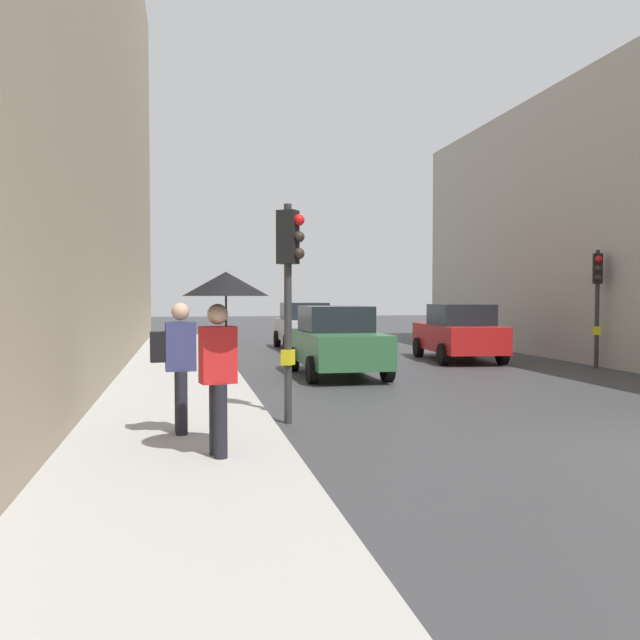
{
  "coord_description": "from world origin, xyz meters",
  "views": [
    {
      "loc": [
        -6.45,
        -7.42,
        2.02
      ],
      "look_at": [
        -2.57,
        11.97,
        1.32
      ],
      "focal_mm": 38.2,
      "sensor_mm": 36.0,
      "label": 1
    }
  ],
  "objects_px": {
    "pedestrian_with_grey_backpack": "(177,360)",
    "car_silver_hatchback": "(305,326)",
    "car_green_estate": "(337,341)",
    "traffic_light_near_right": "(289,272)",
    "pedestrian_with_umbrella": "(223,311)",
    "car_red_sedan": "(459,333)",
    "traffic_light_mid_street": "(597,287)"
  },
  "relations": [
    {
      "from": "car_green_estate",
      "to": "pedestrian_with_grey_backpack",
      "type": "xyz_separation_m",
      "value": [
        -3.88,
        -7.4,
        0.29
      ]
    },
    {
      "from": "car_silver_hatchback",
      "to": "pedestrian_with_grey_backpack",
      "type": "relative_size",
      "value": 2.38
    },
    {
      "from": "traffic_light_mid_street",
      "to": "pedestrian_with_grey_backpack",
      "type": "height_order",
      "value": "traffic_light_mid_street"
    },
    {
      "from": "traffic_light_near_right",
      "to": "pedestrian_with_grey_backpack",
      "type": "distance_m",
      "value": 2.47
    },
    {
      "from": "pedestrian_with_umbrella",
      "to": "pedestrian_with_grey_backpack",
      "type": "relative_size",
      "value": 1.21
    },
    {
      "from": "car_green_estate",
      "to": "car_silver_hatchback",
      "type": "distance_m",
      "value": 8.8
    },
    {
      "from": "traffic_light_near_right",
      "to": "traffic_light_mid_street",
      "type": "bearing_deg",
      "value": 33.7
    },
    {
      "from": "traffic_light_mid_street",
      "to": "car_silver_hatchback",
      "type": "distance_m",
      "value": 10.92
    },
    {
      "from": "pedestrian_with_grey_backpack",
      "to": "car_red_sedan",
      "type": "bearing_deg",
      "value": 51.2
    },
    {
      "from": "traffic_light_near_right",
      "to": "car_silver_hatchback",
      "type": "height_order",
      "value": "traffic_light_near_right"
    },
    {
      "from": "car_green_estate",
      "to": "car_silver_hatchback",
      "type": "relative_size",
      "value": 1.0
    },
    {
      "from": "car_green_estate",
      "to": "pedestrian_with_umbrella",
      "type": "distance_m",
      "value": 9.47
    },
    {
      "from": "pedestrian_with_grey_backpack",
      "to": "traffic_light_near_right",
      "type": "bearing_deg",
      "value": 36.39
    },
    {
      "from": "traffic_light_near_right",
      "to": "car_silver_hatchback",
      "type": "bearing_deg",
      "value": 79.01
    },
    {
      "from": "car_red_sedan",
      "to": "car_silver_hatchback",
      "type": "height_order",
      "value": "same"
    },
    {
      "from": "pedestrian_with_grey_backpack",
      "to": "car_silver_hatchback",
      "type": "bearing_deg",
      "value": 74.07
    },
    {
      "from": "car_green_estate",
      "to": "pedestrian_with_grey_backpack",
      "type": "bearing_deg",
      "value": -117.65
    },
    {
      "from": "car_green_estate",
      "to": "traffic_light_near_right",
      "type": "bearing_deg",
      "value": -109.37
    },
    {
      "from": "traffic_light_near_right",
      "to": "car_red_sedan",
      "type": "xyz_separation_m",
      "value": [
        6.76,
        9.28,
        -1.51
      ]
    },
    {
      "from": "car_green_estate",
      "to": "car_silver_hatchback",
      "type": "xyz_separation_m",
      "value": [
        0.74,
        8.77,
        0.0
      ]
    },
    {
      "from": "traffic_light_mid_street",
      "to": "pedestrian_with_umbrella",
      "type": "relative_size",
      "value": 1.54
    },
    {
      "from": "car_silver_hatchback",
      "to": "pedestrian_with_umbrella",
      "type": "distance_m",
      "value": 18.07
    },
    {
      "from": "car_red_sedan",
      "to": "pedestrian_with_umbrella",
      "type": "height_order",
      "value": "pedestrian_with_umbrella"
    },
    {
      "from": "traffic_light_mid_street",
      "to": "traffic_light_near_right",
      "type": "bearing_deg",
      "value": -146.3
    },
    {
      "from": "traffic_light_mid_street",
      "to": "car_green_estate",
      "type": "relative_size",
      "value": 0.78
    },
    {
      "from": "traffic_light_mid_street",
      "to": "car_red_sedan",
      "type": "xyz_separation_m",
      "value": [
        -2.9,
        2.83,
        -1.4
      ]
    },
    {
      "from": "traffic_light_near_right",
      "to": "pedestrian_with_grey_backpack",
      "type": "relative_size",
      "value": 1.96
    },
    {
      "from": "traffic_light_mid_street",
      "to": "pedestrian_with_umbrella",
      "type": "distance_m",
      "value": 14.17
    },
    {
      "from": "traffic_light_mid_street",
      "to": "traffic_light_near_right",
      "type": "distance_m",
      "value": 11.61
    },
    {
      "from": "traffic_light_mid_street",
      "to": "car_silver_hatchback",
      "type": "height_order",
      "value": "traffic_light_mid_street"
    },
    {
      "from": "car_red_sedan",
      "to": "traffic_light_mid_street",
      "type": "bearing_deg",
      "value": -44.32
    },
    {
      "from": "car_green_estate",
      "to": "car_red_sedan",
      "type": "xyz_separation_m",
      "value": [
        4.6,
        3.14,
        0.0
      ]
    }
  ]
}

